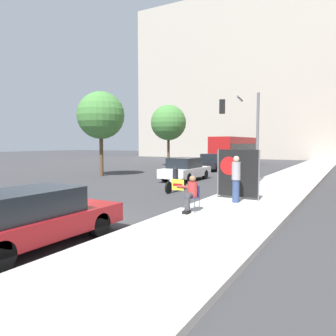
% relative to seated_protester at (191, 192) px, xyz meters
% --- Properties ---
extents(ground_plane, '(160.00, 160.00, 0.00)m').
position_rel_seated_protester_xyz_m(ground_plane, '(-2.92, -2.56, -0.83)').
color(ground_plane, '#38383A').
extents(sidewalk_curb, '(3.65, 90.00, 0.16)m').
position_rel_seated_protester_xyz_m(sidewalk_curb, '(1.18, 12.44, -0.75)').
color(sidewalk_curb, beige).
rests_on(sidewalk_curb, ground_plane).
extents(building_backdrop_far, '(52.00, 12.00, 26.68)m').
position_rel_seated_protester_xyz_m(building_backdrop_far, '(-4.92, 47.20, 12.51)').
color(building_backdrop_far, '#BCB2A3').
rests_on(building_backdrop_far, ground_plane).
extents(seated_protester, '(0.97, 0.77, 1.23)m').
position_rel_seated_protester_xyz_m(seated_protester, '(0.00, 0.00, 0.00)').
color(seated_protester, '#474C56').
rests_on(seated_protester, sidewalk_curb).
extents(jogger_on_sidewalk, '(0.34, 0.34, 1.84)m').
position_rel_seated_protester_xyz_m(jogger_on_sidewalk, '(0.79, 2.47, 0.28)').
color(jogger_on_sidewalk, '#334775').
rests_on(jogger_on_sidewalk, sidewalk_curb).
extents(protest_banner, '(1.82, 0.06, 2.08)m').
position_rel_seated_protester_xyz_m(protest_banner, '(0.58, 3.28, 0.42)').
color(protest_banner, slate).
rests_on(protest_banner, sidewalk_curb).
extents(traffic_light_pole, '(2.31, 2.08, 5.25)m').
position_rel_seated_protester_xyz_m(traffic_light_pole, '(-0.96, 9.08, 2.84)').
color(traffic_light_pole, slate).
rests_on(traffic_light_pole, sidewalk_curb).
extents(parked_car_curbside, '(1.88, 4.62, 1.41)m').
position_rel_seated_protester_xyz_m(parked_car_curbside, '(-1.88, -4.91, -0.12)').
color(parked_car_curbside, maroon).
rests_on(parked_car_curbside, ground_plane).
extents(car_on_road_nearest, '(1.87, 4.33, 1.53)m').
position_rel_seated_protester_xyz_m(car_on_road_nearest, '(-5.01, 9.51, -0.07)').
color(car_on_road_nearest, white).
rests_on(car_on_road_nearest, ground_plane).
extents(car_on_road_midblock, '(1.82, 4.50, 1.54)m').
position_rel_seated_protester_xyz_m(car_on_road_midblock, '(-6.42, 18.08, -0.07)').
color(car_on_road_midblock, black).
rests_on(car_on_road_midblock, ground_plane).
extents(city_bus_on_road, '(2.50, 11.20, 3.19)m').
position_rel_seated_protester_xyz_m(city_bus_on_road, '(-7.73, 28.27, 1.01)').
color(city_bus_on_road, red).
rests_on(city_bus_on_road, ground_plane).
extents(motorcycle_on_road, '(0.28, 2.10, 1.27)m').
position_rel_seated_protester_xyz_m(motorcycle_on_road, '(-3.12, 4.69, -0.28)').
color(motorcycle_on_road, white).
rests_on(motorcycle_on_road, ground_plane).
extents(street_tree_near_curb, '(3.55, 3.55, 6.36)m').
position_rel_seated_protester_xyz_m(street_tree_near_curb, '(-11.87, 8.99, 3.74)').
color(street_tree_near_curb, brown).
rests_on(street_tree_near_curb, ground_plane).
extents(street_tree_midblock, '(3.79, 3.79, 6.58)m').
position_rel_seated_protester_xyz_m(street_tree_midblock, '(-12.69, 20.68, 3.85)').
color(street_tree_midblock, brown).
rests_on(street_tree_midblock, ground_plane).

